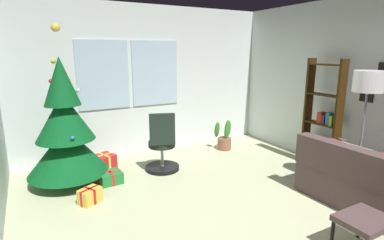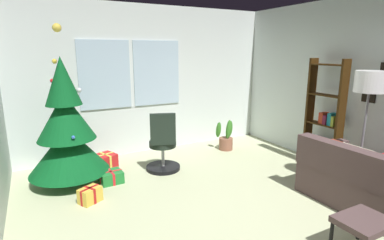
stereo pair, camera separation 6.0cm
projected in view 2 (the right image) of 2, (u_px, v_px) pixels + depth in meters
The scene contains 11 objects.
ground_plane at pixel (257, 237), 3.28m from camera, with size 4.86×6.40×0.10m, color #B3BA90.
wall_back_with_windows at pixel (149, 80), 5.74m from camera, with size 4.86×0.12×2.75m.
footstool at pixel (364, 224), 2.86m from camera, with size 0.49×0.39×0.38m.
holiday_tree at pixel (67, 132), 4.39m from camera, with size 1.14×1.14×2.29m.
gift_box_red at pixel (106, 161), 5.06m from camera, with size 0.39×0.40×0.25m.
gift_box_green at pixel (111, 177), 4.52m from camera, with size 0.33×0.31×0.18m.
gift_box_gold at pixel (90, 195), 3.91m from camera, with size 0.32×0.29×0.21m.
office_chair at pixel (163, 148), 4.89m from camera, with size 0.56×0.57×0.99m.
bookshelf at pixel (324, 121), 4.98m from camera, with size 0.18×0.64×1.81m.
floor_lamp at pixel (369, 90), 3.92m from camera, with size 0.38×0.38×1.68m.
potted_plant at pixel (226, 138), 5.99m from camera, with size 0.38×0.33×0.62m.
Camera 2 is at (-1.98, -2.24, 1.93)m, focal length 28.22 mm.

